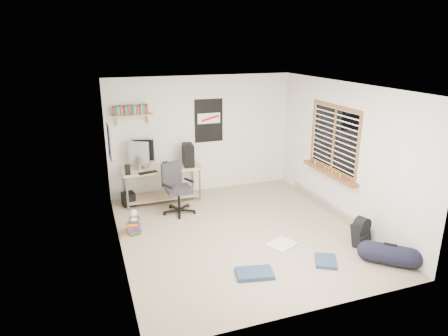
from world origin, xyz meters
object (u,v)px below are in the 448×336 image
object	(u,v)px
backpack	(361,234)
book_stack	(133,226)
desk	(162,184)
office_chair	(179,189)
duffel_bag	(389,256)

from	to	relation	value
backpack	book_stack	world-z (taller)	backpack
book_stack	desk	bearing A→B (deg)	59.96
office_chair	book_stack	bearing A→B (deg)	-170.28
desk	office_chair	distance (m)	0.76
backpack	book_stack	size ratio (longest dim) A/B	0.81
office_chair	backpack	bearing A→B (deg)	-65.40
desk	backpack	size ratio (longest dim) A/B	4.11
desk	duffel_bag	xyz separation A→B (m)	(2.68, -3.60, -0.22)
desk	office_chair	size ratio (longest dim) A/B	1.61
desk	duffel_bag	bearing A→B (deg)	-47.53
desk	office_chair	xyz separation A→B (m)	(0.18, -0.73, 0.12)
office_chair	duffel_bag	size ratio (longest dim) A/B	1.61
office_chair	backpack	size ratio (longest dim) A/B	2.56
desk	backpack	distance (m)	3.99
duffel_bag	office_chair	bearing A→B (deg)	173.78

